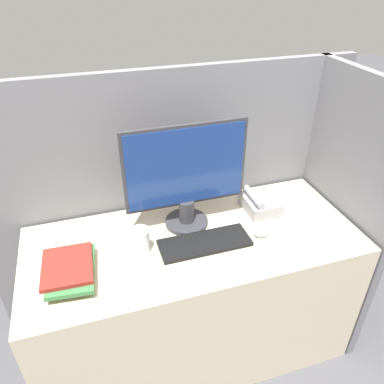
{
  "coord_description": "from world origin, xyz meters",
  "views": [
    {
      "loc": [
        -0.41,
        -0.94,
        1.88
      ],
      "look_at": [
        -0.0,
        0.36,
        1.0
      ],
      "focal_mm": 35.0,
      "sensor_mm": 36.0,
      "label": 1
    }
  ],
  "objects": [
    {
      "name": "coffee_cup",
      "position": [
        -0.25,
        0.32,
        0.83
      ],
      "size": [
        0.08,
        0.08,
        0.12
      ],
      "color": "white",
      "rests_on": "desk"
    },
    {
      "name": "mouse",
      "position": [
        0.3,
        0.25,
        0.78
      ],
      "size": [
        0.07,
        0.05,
        0.03
      ],
      "color": "silver",
      "rests_on": "desk"
    },
    {
      "name": "keyboard",
      "position": [
        0.03,
        0.27,
        0.78
      ],
      "size": [
        0.41,
        0.15,
        0.02
      ],
      "color": "black",
      "rests_on": "desk"
    },
    {
      "name": "desk_telephone",
      "position": [
        0.39,
        0.45,
        0.81
      ],
      "size": [
        0.16,
        0.19,
        0.1
      ],
      "color": "#99999E",
      "rests_on": "desk"
    },
    {
      "name": "desk",
      "position": [
        0.0,
        0.33,
        0.38
      ],
      "size": [
        1.54,
        0.65,
        0.77
      ],
      "color": "beige",
      "rests_on": "ground_plane"
    },
    {
      "name": "monitor",
      "position": [
        -0.0,
        0.45,
        1.02
      ],
      "size": [
        0.57,
        0.21,
        0.51
      ],
      "color": "#333338",
      "rests_on": "desk"
    },
    {
      "name": "book_stack",
      "position": [
        -0.55,
        0.25,
        0.8
      ],
      "size": [
        0.22,
        0.29,
        0.07
      ],
      "color": "olive",
      "rests_on": "desk"
    },
    {
      "name": "paper_pile",
      "position": [
        0.61,
        0.15,
        0.77
      ],
      "size": [
        0.22,
        0.27,
        0.01
      ],
      "color": "white",
      "rests_on": "desk"
    },
    {
      "name": "cubicle_panel_right",
      "position": [
        0.81,
        0.36,
        0.73
      ],
      "size": [
        0.04,
        0.71,
        1.46
      ],
      "color": "slate",
      "rests_on": "ground_plane"
    },
    {
      "name": "cubicle_panel_rear",
      "position": [
        0.0,
        0.69,
        0.73
      ],
      "size": [
        1.94,
        0.04,
        1.46
      ],
      "color": "slate",
      "rests_on": "ground_plane"
    }
  ]
}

